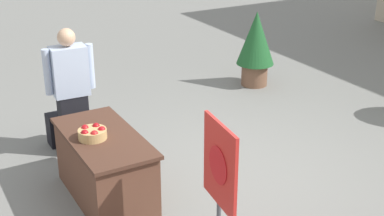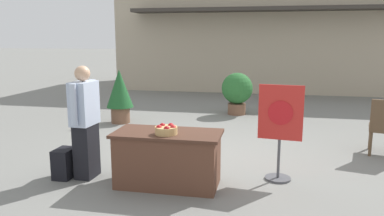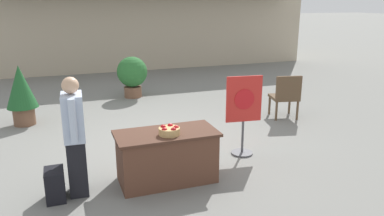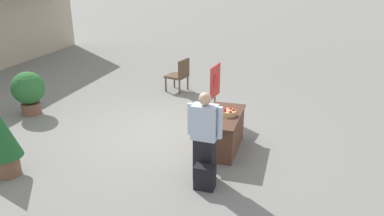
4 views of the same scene
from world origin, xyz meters
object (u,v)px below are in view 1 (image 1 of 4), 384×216
object	(u,v)px
display_table	(105,167)
backpack	(61,129)
poster_board	(219,188)
person_visitor	(71,92)
potted_plant_far_right	(256,44)
apple_basket	(92,133)

from	to	relation	value
display_table	backpack	bearing A→B (deg)	-178.87
poster_board	person_visitor	bearing A→B (deg)	-73.50
display_table	poster_board	xyz separation A→B (m)	(1.46, 0.50, 0.37)
backpack	potted_plant_far_right	world-z (taller)	potted_plant_far_right
backpack	poster_board	distance (m)	3.07
display_table	person_visitor	distance (m)	1.29
person_visitor	potted_plant_far_right	xyz separation A→B (m)	(-0.88, 3.38, -0.10)
person_visitor	poster_board	bearing A→B (deg)	12.16
display_table	potted_plant_far_right	bearing A→B (deg)	121.24
person_visitor	poster_board	size ratio (longest dim) A/B	1.19
apple_basket	potted_plant_far_right	bearing A→B (deg)	120.59
display_table	person_visitor	xyz separation A→B (m)	(-1.21, 0.06, 0.44)
apple_basket	potted_plant_far_right	xyz separation A→B (m)	(-2.10, 3.56, -0.09)
backpack	potted_plant_far_right	size ratio (longest dim) A/B	0.34
person_visitor	poster_board	distance (m)	2.71
backpack	potted_plant_far_right	distance (m)	3.56
backpack	potted_plant_far_right	bearing A→B (deg)	99.43
potted_plant_far_right	apple_basket	bearing A→B (deg)	-59.41
person_visitor	poster_board	xyz separation A→B (m)	(2.67, 0.44, -0.07)
apple_basket	potted_plant_far_right	world-z (taller)	potted_plant_far_right
person_visitor	potted_plant_far_right	bearing A→B (deg)	107.39
display_table	poster_board	world-z (taller)	poster_board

